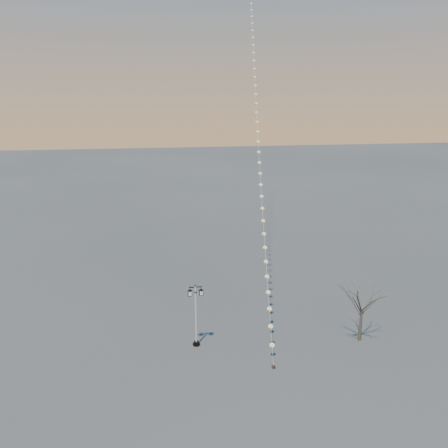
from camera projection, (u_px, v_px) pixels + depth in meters
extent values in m
plane|color=#444445|center=(251.00, 360.00, 30.49)|extent=(300.00, 300.00, 0.00)
cylinder|color=black|center=(196.00, 344.00, 32.38)|extent=(0.53, 0.53, 0.15)
cylinder|color=black|center=(196.00, 342.00, 32.34)|extent=(0.38, 0.38, 0.13)
cylinder|color=white|center=(196.00, 314.00, 31.74)|extent=(0.12, 0.12, 4.42)
cylinder|color=black|center=(195.00, 292.00, 31.29)|extent=(0.19, 0.19, 0.06)
cube|color=black|center=(195.00, 287.00, 31.19)|extent=(0.90, 0.11, 0.06)
sphere|color=black|center=(195.00, 286.00, 31.16)|extent=(0.13, 0.13, 0.13)
pyramid|color=black|center=(190.00, 289.00, 31.18)|extent=(0.41, 0.41, 0.13)
cube|color=beige|center=(190.00, 293.00, 31.26)|extent=(0.24, 0.24, 0.32)
cube|color=black|center=(190.00, 295.00, 31.31)|extent=(0.28, 0.28, 0.04)
pyramid|color=black|center=(201.00, 289.00, 31.28)|extent=(0.41, 0.41, 0.13)
cube|color=beige|center=(201.00, 292.00, 31.36)|extent=(0.24, 0.24, 0.32)
cube|color=black|center=(201.00, 295.00, 31.40)|extent=(0.28, 0.28, 0.04)
cone|color=#473D2F|center=(361.00, 325.00, 32.79)|extent=(0.29, 0.29, 2.46)
cylinder|color=#38231E|center=(274.00, 366.00, 29.58)|extent=(0.22, 0.22, 0.22)
cylinder|color=black|center=(274.00, 366.00, 29.57)|extent=(0.03, 0.03, 0.28)
cone|color=orange|center=(258.00, 109.00, 47.55)|extent=(0.09, 0.09, 0.31)
cylinder|color=white|center=(274.00, 359.00, 29.43)|extent=(0.02, 0.02, 0.90)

